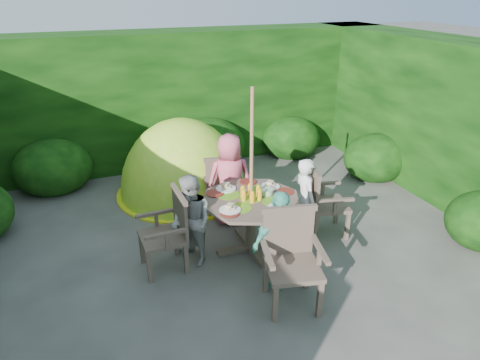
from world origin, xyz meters
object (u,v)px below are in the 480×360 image
object	(u,v)px
patio_table	(251,206)
garden_chair_left	(169,231)
garden_chair_front	(291,257)
child_front	(278,240)
child_left	(192,221)
dome_tent	(184,192)
child_right	(305,199)
garden_chair_right	(322,200)
parasol_pole	(251,174)
child_back	(230,180)
garden_chair_back	(222,183)

from	to	relation	value
patio_table	garden_chair_left	xyz separation A→B (m)	(-1.10, -0.01, -0.12)
garden_chair_front	child_front	world-z (taller)	child_front
child_left	garden_chair_front	bearing A→B (deg)	19.76
dome_tent	child_front	bearing A→B (deg)	-70.88
garden_chair_front	child_right	size ratio (longest dim) A/B	0.88
patio_table	garden_chair_right	world-z (taller)	garden_chair_right
patio_table	garden_chair_front	bearing A→B (deg)	-88.66
garden_chair_front	child_right	bearing A→B (deg)	67.27
garden_chair_front	parasol_pole	bearing A→B (deg)	103.94
child_left	child_front	size ratio (longest dim) A/B	0.98
child_right	child_back	world-z (taller)	child_back
garden_chair_right	child_back	world-z (taller)	child_back
patio_table	child_left	world-z (taller)	child_left
garden_chair_left	garden_chair_back	distance (m)	1.53
child_front	patio_table	bearing A→B (deg)	73.41
child_left	dome_tent	xyz separation A→B (m)	(0.37, 2.02, -0.60)
child_right	garden_chair_left	bearing A→B (deg)	92.88
garden_chair_left	child_back	world-z (taller)	child_back
child_back	child_front	distance (m)	1.60
child_front	child_back	bearing A→B (deg)	73.73
garden_chair_left	dome_tent	distance (m)	2.19
patio_table	garden_chair_back	distance (m)	1.11
parasol_pole	child_front	distance (m)	0.94
garden_chair_back	garden_chair_front	world-z (taller)	garden_chair_front
patio_table	garden_chair_front	world-z (taller)	garden_chair_front
child_back	garden_chair_right	bearing A→B (deg)	151.45
garden_chair_right	child_back	distance (m)	1.35
parasol_pole	child_right	size ratio (longest dim) A/B	1.85
garden_chair_right	child_left	xyz separation A→B (m)	(-1.90, -0.04, 0.07)
patio_table	child_right	size ratio (longest dim) A/B	1.11
parasol_pole	dome_tent	world-z (taller)	parasol_pole
patio_table	child_left	xyz separation A→B (m)	(-0.80, -0.01, -0.05)
garden_chair_back	child_left	size ratio (longest dim) A/B	0.79
parasol_pole	garden_chair_front	distance (m)	1.22
patio_table	child_front	bearing A→B (deg)	-89.84
parasol_pole	garden_chair_back	xyz separation A→B (m)	(-0.03, 1.10, -0.60)
child_right	child_back	xyz separation A→B (m)	(-0.81, 0.79, 0.09)
parasol_pole	dome_tent	distance (m)	2.33
child_right	child_back	size ratio (longest dim) A/B	0.87
garden_chair_right	garden_chair_front	distance (m)	1.55
child_right	child_front	world-z (taller)	child_front
child_front	dome_tent	xyz separation A→B (m)	(-0.43, 2.81, -0.61)
garden_chair_right	garden_chair_left	world-z (taller)	same
parasol_pole	child_back	xyz separation A→B (m)	(-0.01, 0.80, -0.41)
garden_chair_back	child_back	world-z (taller)	child_back
garden_chair_right	garden_chair_back	bearing A→B (deg)	59.71
garden_chair_front	dome_tent	distance (m)	3.18
dome_tent	child_right	bearing A→B (deg)	-48.18
child_back	dome_tent	world-z (taller)	child_back
garden_chair_back	garden_chair_front	distance (m)	2.19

